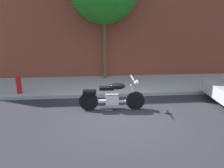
{
  "coord_description": "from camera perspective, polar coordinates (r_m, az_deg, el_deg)",
  "views": [
    {
      "loc": [
        -0.87,
        -5.5,
        2.71
      ],
      "look_at": [
        -0.34,
        0.55,
        0.92
      ],
      "focal_mm": 30.69,
      "sensor_mm": 36.0,
      "label": 1
    }
  ],
  "objects": [
    {
      "name": "sidewalk",
      "position": [
        9.19,
        0.64,
        -0.22
      ],
      "size": [
        22.11,
        2.99,
        0.14
      ],
      "primitive_type": "cube",
      "color": "#ADADAD",
      "rests_on": "ground"
    },
    {
      "name": "building_facade",
      "position": [
        10.61,
        -0.29,
        23.18
      ],
      "size": [
        22.11,
        0.5,
        7.9
      ],
      "primitive_type": "cube",
      "color": "brown",
      "rests_on": "ground"
    },
    {
      "name": "motorcycle",
      "position": [
        6.48,
        -0.02,
        -3.79
      ],
      "size": [
        2.23,
        0.7,
        1.13
      ],
      "color": "black",
      "rests_on": "ground"
    },
    {
      "name": "fire_hydrant",
      "position": [
        8.57,
        -25.96,
        -0.49
      ],
      "size": [
        0.2,
        0.2,
        0.91
      ],
      "color": "red",
      "rests_on": "ground"
    },
    {
      "name": "ground_plane",
      "position": [
        6.19,
        3.64,
        -9.52
      ],
      "size": [
        60.0,
        60.0,
        0.0
      ],
      "primitive_type": "plane",
      "color": "#28282D"
    }
  ]
}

